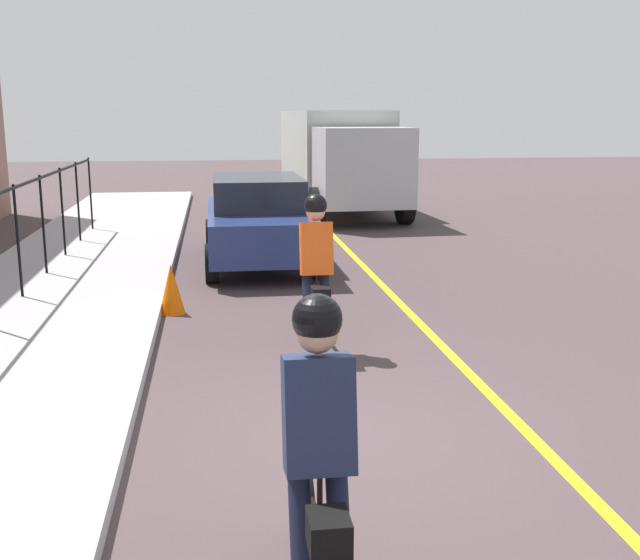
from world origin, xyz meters
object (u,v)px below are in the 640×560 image
(cyclist_lead, at_px, (316,274))
(parked_sedan_rear, at_px, (258,219))
(traffic_cone_near, at_px, (172,289))
(box_truck_background, at_px, (340,156))
(cyclist_follow, at_px, (318,465))

(cyclist_lead, xyz_separation_m, parked_sedan_rear, (5.39, 0.36, -0.09))
(parked_sedan_rear, distance_m, traffic_cone_near, 3.77)
(box_truck_background, relative_size, traffic_cone_near, 9.78)
(cyclist_follow, height_order, traffic_cone_near, cyclist_follow)
(cyclist_follow, relative_size, box_truck_background, 0.27)
(parked_sedan_rear, bearing_deg, cyclist_follow, -1.72)
(box_truck_background, bearing_deg, cyclist_follow, -12.48)
(box_truck_background, bearing_deg, cyclist_lead, -13.35)
(cyclist_lead, bearing_deg, traffic_cone_near, 42.70)
(cyclist_follow, xyz_separation_m, parked_sedan_rear, (10.25, -0.27, -0.09))
(cyclist_follow, distance_m, box_truck_background, 17.62)
(cyclist_lead, distance_m, parked_sedan_rear, 5.40)
(parked_sedan_rear, bearing_deg, cyclist_lead, 3.62)
(cyclist_lead, height_order, box_truck_background, box_truck_background)
(parked_sedan_rear, distance_m, box_truck_background, 7.64)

